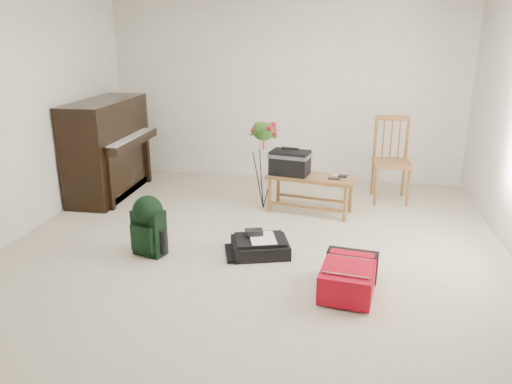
% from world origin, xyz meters
% --- Properties ---
extents(floor, '(5.00, 5.50, 0.01)m').
position_xyz_m(floor, '(0.00, 0.00, 0.00)').
color(floor, beige).
rests_on(floor, ground).
extents(wall_back, '(5.00, 0.04, 2.50)m').
position_xyz_m(wall_back, '(0.00, 2.75, 1.25)').
color(wall_back, silver).
rests_on(wall_back, floor).
extents(wall_left, '(0.04, 5.50, 2.50)m').
position_xyz_m(wall_left, '(-2.50, 0.00, 1.25)').
color(wall_left, silver).
rests_on(wall_left, floor).
extents(piano, '(0.71, 1.50, 1.25)m').
position_xyz_m(piano, '(-2.19, 1.60, 0.60)').
color(piano, black).
rests_on(piano, floor).
extents(bench, '(1.08, 0.59, 0.78)m').
position_xyz_m(bench, '(0.31, 1.32, 0.55)').
color(bench, brown).
rests_on(bench, floor).
extents(dining_chair, '(0.49, 0.49, 1.07)m').
position_xyz_m(dining_chair, '(1.45, 1.99, 0.52)').
color(dining_chair, brown).
rests_on(dining_chair, floor).
extents(red_suitcase, '(0.50, 0.68, 0.27)m').
position_xyz_m(red_suitcase, '(0.93, -0.50, 0.14)').
color(red_suitcase, red).
rests_on(red_suitcase, floor).
extents(black_duffel, '(0.65, 0.58, 0.23)m').
position_xyz_m(black_duffel, '(0.08, 0.08, 0.08)').
color(black_duffel, black).
rests_on(black_duffel, floor).
extents(green_backpack, '(0.34, 0.32, 0.60)m').
position_xyz_m(green_backpack, '(-0.98, -0.12, 0.33)').
color(green_backpack, black).
rests_on(green_backpack, floor).
extents(flower_stand, '(0.38, 0.38, 1.13)m').
position_xyz_m(flower_stand, '(-0.10, 1.39, 0.55)').
color(flower_stand, black).
rests_on(flower_stand, floor).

